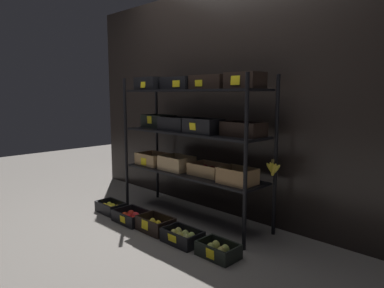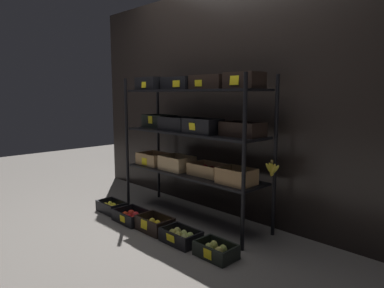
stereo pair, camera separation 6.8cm
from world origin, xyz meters
name	(u,v)px [view 1 (the left image)]	position (x,y,z in m)	size (l,w,h in m)	color
ground_plane	(192,218)	(0.00, 0.00, 0.00)	(10.00, 10.00, 0.00)	#605B56
storefront_wall	(220,101)	(0.00, 0.42, 1.14)	(3.98, 0.12, 2.29)	black
display_rack	(192,130)	(-0.01, 0.01, 0.88)	(1.71, 0.46, 1.40)	black
crate_ground_lemon	(111,208)	(-0.72, -0.47, 0.05)	(0.31, 0.20, 0.11)	black
crate_ground_apple_red	(132,217)	(-0.34, -0.47, 0.04)	(0.34, 0.26, 0.11)	black
crate_ground_center_lemon	(155,225)	(0.00, -0.46, 0.05)	(0.32, 0.23, 0.13)	black
crate_ground_pear	(182,237)	(0.35, -0.47, 0.05)	(0.33, 0.22, 0.11)	black
crate_ground_rightmost_pear	(218,250)	(0.72, -0.45, 0.05)	(0.31, 0.21, 0.11)	black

